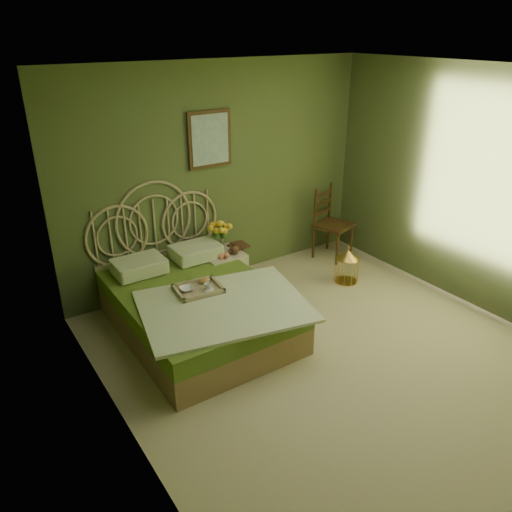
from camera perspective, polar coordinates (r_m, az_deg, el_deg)
floor at (r=4.93m, az=9.80°, el=-11.88°), size 4.50×4.50×0.00m
ceiling at (r=3.98m, az=12.65°, el=19.69°), size 4.50×4.50×0.00m
wall_back at (r=6.00m, az=-4.14°, el=9.14°), size 4.00×0.00×4.00m
wall_left at (r=3.32m, az=-14.73°, el=-5.26°), size 0.00×4.50×4.50m
wall_right at (r=5.81m, az=25.47°, el=6.24°), size 0.00×4.50×4.50m
wall_art at (r=5.80m, az=-5.32°, el=13.14°), size 0.54×0.04×0.64m
bed at (r=5.22m, az=-6.89°, el=-5.44°), size 1.75×2.21×1.37m
nightstand at (r=5.92m, az=-3.91°, el=-1.00°), size 0.46×0.47×0.93m
chair at (r=6.86m, az=8.45°, el=4.32°), size 0.54×0.54×0.98m
birdcage at (r=6.28m, az=10.38°, el=-1.16°), size 0.28×0.28×0.43m
book_lower at (r=5.93m, az=-2.53°, el=0.92°), size 0.23×0.26×0.02m
book_upper at (r=5.92m, az=-2.54°, el=1.10°), size 0.18×0.24×0.02m
cereal_bowl at (r=5.00m, az=-7.90°, el=-3.74°), size 0.15×0.15×0.03m
coffee_cup at (r=4.98m, az=-5.49°, el=-3.52°), size 0.09×0.09×0.07m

